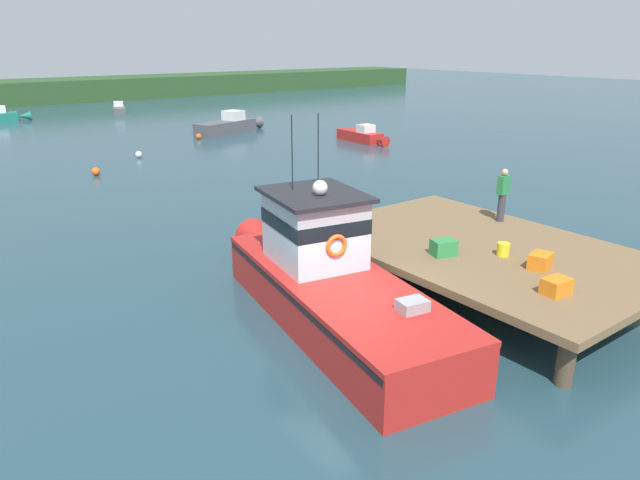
{
  "coord_description": "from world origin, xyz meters",
  "views": [
    {
      "loc": [
        -7.61,
        -9.12,
        6.44
      ],
      "look_at": [
        1.2,
        2.56,
        1.4
      ],
      "focal_mm": 32.51,
      "sensor_mm": 36.0,
      "label": 1
    }
  ],
  "objects_px": {
    "moored_boat_outer_mooring": "(363,136)",
    "main_fishing_boat": "(326,278)",
    "crate_stack_mid_dock": "(556,286)",
    "crate_single_by_cleat": "(540,261)",
    "mooring_buoy_outer": "(240,129)",
    "moored_boat_mid_harbor": "(119,109)",
    "bait_bucket": "(503,249)",
    "moored_boat_off_the_point": "(230,125)",
    "mooring_buoy_channel_marker": "(139,154)",
    "crate_stack_near_edge": "(444,248)",
    "deckhand_by_the_boat": "(503,194)",
    "mooring_buoy_inshore": "(96,172)",
    "mooring_buoy_spare_mooring": "(199,136)"
  },
  "relations": [
    {
      "from": "moored_boat_outer_mooring",
      "to": "main_fishing_boat",
      "type": "bearing_deg",
      "value": -132.96
    },
    {
      "from": "crate_stack_mid_dock",
      "to": "crate_single_by_cleat",
      "type": "height_order",
      "value": "crate_single_by_cleat"
    },
    {
      "from": "main_fishing_boat",
      "to": "mooring_buoy_outer",
      "type": "relative_size",
      "value": 23.84
    },
    {
      "from": "mooring_buoy_outer",
      "to": "moored_boat_mid_harbor",
      "type": "bearing_deg",
      "value": 100.04
    },
    {
      "from": "bait_bucket",
      "to": "moored_boat_outer_mooring",
      "type": "xyz_separation_m",
      "value": [
        13.64,
        21.15,
        -0.96
      ]
    },
    {
      "from": "crate_single_by_cleat",
      "to": "moored_boat_off_the_point",
      "type": "relative_size",
      "value": 0.1
    },
    {
      "from": "mooring_buoy_channel_marker",
      "to": "main_fishing_boat",
      "type": "bearing_deg",
      "value": -99.46
    },
    {
      "from": "mooring_buoy_outer",
      "to": "crate_single_by_cleat",
      "type": "bearing_deg",
      "value": -106.58
    },
    {
      "from": "crate_stack_near_edge",
      "to": "moored_boat_mid_harbor",
      "type": "height_order",
      "value": "crate_stack_near_edge"
    },
    {
      "from": "deckhand_by_the_boat",
      "to": "mooring_buoy_channel_marker",
      "type": "distance_m",
      "value": 23.08
    },
    {
      "from": "crate_single_by_cleat",
      "to": "moored_boat_outer_mooring",
      "type": "xyz_separation_m",
      "value": [
        13.67,
        22.23,
        -0.98
      ]
    },
    {
      "from": "main_fishing_boat",
      "to": "mooring_buoy_outer",
      "type": "height_order",
      "value": "main_fishing_boat"
    },
    {
      "from": "bait_bucket",
      "to": "moored_boat_outer_mooring",
      "type": "distance_m",
      "value": 25.19
    },
    {
      "from": "moored_boat_outer_mooring",
      "to": "crate_stack_near_edge",
      "type": "bearing_deg",
      "value": -126.32
    },
    {
      "from": "bait_bucket",
      "to": "moored_boat_off_the_point",
      "type": "bearing_deg",
      "value": 74.29
    },
    {
      "from": "mooring_buoy_inshore",
      "to": "mooring_buoy_channel_marker",
      "type": "relative_size",
      "value": 1.08
    },
    {
      "from": "mooring_buoy_outer",
      "to": "mooring_buoy_inshore",
      "type": "bearing_deg",
      "value": -146.99
    },
    {
      "from": "crate_stack_mid_dock",
      "to": "deckhand_by_the_boat",
      "type": "xyz_separation_m",
      "value": [
        3.56,
        4.09,
        0.68
      ]
    },
    {
      "from": "crate_stack_near_edge",
      "to": "crate_single_by_cleat",
      "type": "relative_size",
      "value": 1.0
    },
    {
      "from": "crate_stack_mid_dock",
      "to": "mooring_buoy_inshore",
      "type": "bearing_deg",
      "value": 96.86
    },
    {
      "from": "crate_stack_mid_dock",
      "to": "deckhand_by_the_boat",
      "type": "relative_size",
      "value": 0.37
    },
    {
      "from": "crate_stack_mid_dock",
      "to": "main_fishing_boat",
      "type": "bearing_deg",
      "value": 127.87
    },
    {
      "from": "moored_boat_mid_harbor",
      "to": "mooring_buoy_channel_marker",
      "type": "xyz_separation_m",
      "value": [
        -6.59,
        -22.68,
        -0.17
      ]
    },
    {
      "from": "main_fishing_boat",
      "to": "moored_boat_outer_mooring",
      "type": "xyz_separation_m",
      "value": [
        17.92,
        19.24,
        -0.6
      ]
    },
    {
      "from": "mooring_buoy_inshore",
      "to": "mooring_buoy_channel_marker",
      "type": "xyz_separation_m",
      "value": [
        3.46,
        3.32,
        -0.02
      ]
    },
    {
      "from": "mooring_buoy_spare_mooring",
      "to": "mooring_buoy_inshore",
      "type": "bearing_deg",
      "value": -141.32
    },
    {
      "from": "crate_single_by_cleat",
      "to": "main_fishing_boat",
      "type": "bearing_deg",
      "value": 144.79
    },
    {
      "from": "mooring_buoy_inshore",
      "to": "crate_single_by_cleat",
      "type": "bearing_deg",
      "value": -80.16
    },
    {
      "from": "main_fishing_boat",
      "to": "crate_stack_near_edge",
      "type": "xyz_separation_m",
      "value": [
        3.06,
        -0.97,
        0.4
      ]
    },
    {
      "from": "main_fishing_boat",
      "to": "mooring_buoy_inshore",
      "type": "relative_size",
      "value": 24.13
    },
    {
      "from": "crate_stack_near_edge",
      "to": "deckhand_by_the_boat",
      "type": "height_order",
      "value": "deckhand_by_the_boat"
    },
    {
      "from": "mooring_buoy_inshore",
      "to": "moored_boat_off_the_point",
      "type": "bearing_deg",
      "value": 35.03
    },
    {
      "from": "moored_boat_outer_mooring",
      "to": "crate_stack_mid_dock",
      "type": "bearing_deg",
      "value": -122.29
    },
    {
      "from": "main_fishing_boat",
      "to": "crate_stack_mid_dock",
      "type": "xyz_separation_m",
      "value": [
        3.18,
        -4.09,
        0.37
      ]
    },
    {
      "from": "moored_boat_outer_mooring",
      "to": "moored_boat_mid_harbor",
      "type": "bearing_deg",
      "value": 105.97
    },
    {
      "from": "crate_single_by_cleat",
      "to": "moored_boat_mid_harbor",
      "type": "bearing_deg",
      "value": 82.77
    },
    {
      "from": "mooring_buoy_spare_mooring",
      "to": "mooring_buoy_channel_marker",
      "type": "bearing_deg",
      "value": -144.79
    },
    {
      "from": "crate_stack_mid_dock",
      "to": "deckhand_by_the_boat",
      "type": "bearing_deg",
      "value": 49.0
    },
    {
      "from": "crate_single_by_cleat",
      "to": "mooring_buoy_channel_marker",
      "type": "relative_size",
      "value": 1.57
    },
    {
      "from": "crate_single_by_cleat",
      "to": "mooring_buoy_channel_marker",
      "type": "height_order",
      "value": "crate_single_by_cleat"
    },
    {
      "from": "deckhand_by_the_boat",
      "to": "crate_single_by_cleat",
      "type": "bearing_deg",
      "value": -129.68
    },
    {
      "from": "bait_bucket",
      "to": "mooring_buoy_spare_mooring",
      "type": "xyz_separation_m",
      "value": [
        5.32,
        28.82,
        -1.18
      ]
    },
    {
      "from": "mooring_buoy_channel_marker",
      "to": "mooring_buoy_spare_mooring",
      "type": "bearing_deg",
      "value": 35.21
    },
    {
      "from": "deckhand_by_the_boat",
      "to": "moored_boat_off_the_point",
      "type": "xyz_separation_m",
      "value": [
        6.0,
        28.19,
        -1.52
      ]
    },
    {
      "from": "moored_boat_off_the_point",
      "to": "moored_boat_outer_mooring",
      "type": "bearing_deg",
      "value": -59.95
    },
    {
      "from": "main_fishing_boat",
      "to": "deckhand_by_the_boat",
      "type": "xyz_separation_m",
      "value": [
        6.74,
        0.0,
        1.05
      ]
    },
    {
      "from": "crate_stack_mid_dock",
      "to": "mooring_buoy_spare_mooring",
      "type": "relative_size",
      "value": 1.56
    },
    {
      "from": "bait_bucket",
      "to": "mooring_buoy_inshore",
      "type": "xyz_separation_m",
      "value": [
        -3.93,
        21.41,
        -1.16
      ]
    },
    {
      "from": "bait_bucket",
      "to": "mooring_buoy_channel_marker",
      "type": "bearing_deg",
      "value": 91.08
    },
    {
      "from": "main_fishing_boat",
      "to": "mooring_buoy_spare_mooring",
      "type": "bearing_deg",
      "value": 70.39
    }
  ]
}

